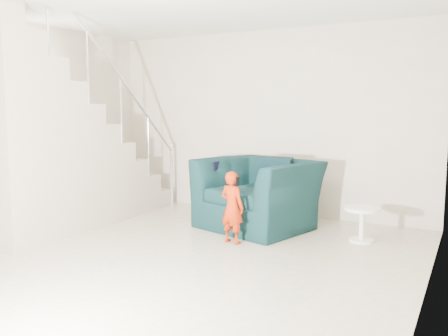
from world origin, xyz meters
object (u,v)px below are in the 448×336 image
Objects in this scene: toddler at (232,207)px; staircase at (54,156)px; side_table at (362,218)px; armchair at (258,194)px.

staircase reaches higher than toddler.
toddler is at bearing 11.13° from staircase.
staircase reaches higher than side_table.
staircase is (-2.32, -1.27, 0.50)m from armchair.
armchair is 0.81m from toddler.
toddler is 0.23× the size of staircase.
staircase is at bearing -161.44° from side_table.
staircase is (-2.35, -0.46, 0.52)m from toddler.
armchair is at bearing 178.31° from side_table.
armchair is 1.63× the size of toddler.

